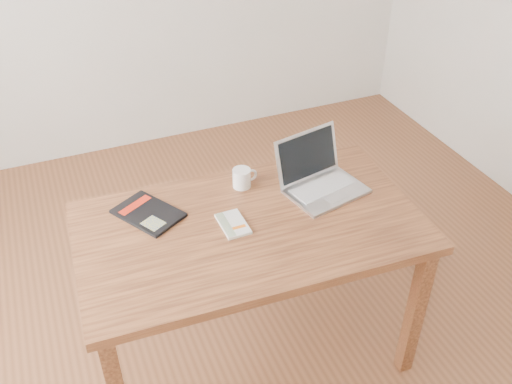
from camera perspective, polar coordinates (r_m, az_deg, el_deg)
name	(u,v)px	position (r m, az deg, el deg)	size (l,w,h in m)	color
room	(226,79)	(1.93, -2.98, 11.23)	(4.04, 4.04, 2.70)	brown
desk	(250,241)	(2.29, -0.58, -4.94)	(1.38, 0.83, 0.75)	brown
white_guidebook	(233,224)	(2.23, -2.32, -3.22)	(0.10, 0.16, 0.01)	beige
black_guidebook	(148,213)	(2.32, -10.74, -2.10)	(0.29, 0.32, 0.01)	black
laptop	(319,178)	(2.42, 6.36, 1.42)	(0.37, 0.34, 0.22)	silver
coffee_mug	(242,178)	(2.41, -1.38, 1.45)	(0.11, 0.08, 0.08)	white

